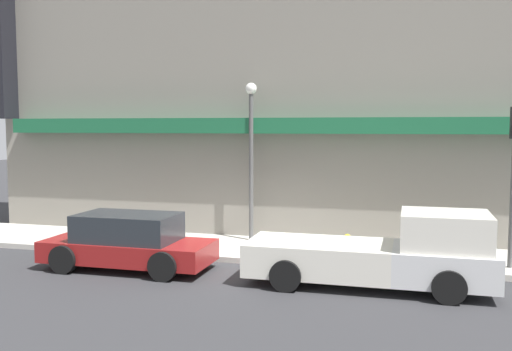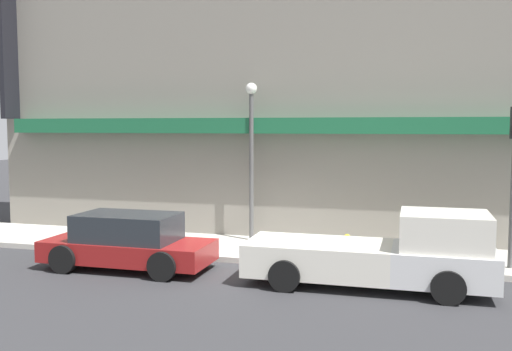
{
  "view_description": "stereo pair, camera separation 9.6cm",
  "coord_description": "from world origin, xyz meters",
  "px_view_note": "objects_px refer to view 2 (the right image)",
  "views": [
    {
      "loc": [
        4.67,
        -14.88,
        3.82
      ],
      "look_at": [
        0.26,
        1.25,
        2.36
      ],
      "focal_mm": 40.0,
      "sensor_mm": 36.0,
      "label": 1
    },
    {
      "loc": [
        4.76,
        -14.85,
        3.82
      ],
      "look_at": [
        0.26,
        1.25,
        2.36
      ],
      "focal_mm": 40.0,
      "sensor_mm": 36.0,
      "label": 2
    }
  ],
  "objects_px": {
    "street_lamp": "(251,141)",
    "fire_hydrant": "(347,248)",
    "pickup_truck": "(385,254)",
    "parked_car": "(128,242)"
  },
  "relations": [
    {
      "from": "fire_hydrant",
      "to": "pickup_truck",
      "type": "bearing_deg",
      "value": -57.38
    },
    {
      "from": "pickup_truck",
      "to": "street_lamp",
      "type": "height_order",
      "value": "street_lamp"
    },
    {
      "from": "pickup_truck",
      "to": "street_lamp",
      "type": "relative_size",
      "value": 1.15
    },
    {
      "from": "fire_hydrant",
      "to": "street_lamp",
      "type": "height_order",
      "value": "street_lamp"
    },
    {
      "from": "parked_car",
      "to": "pickup_truck",
      "type": "bearing_deg",
      "value": -1.5
    },
    {
      "from": "street_lamp",
      "to": "fire_hydrant",
      "type": "bearing_deg",
      "value": -32.99
    },
    {
      "from": "pickup_truck",
      "to": "parked_car",
      "type": "height_order",
      "value": "pickup_truck"
    },
    {
      "from": "pickup_truck",
      "to": "street_lamp",
      "type": "bearing_deg",
      "value": 136.54
    },
    {
      "from": "parked_car",
      "to": "fire_hydrant",
      "type": "relative_size",
      "value": 5.97
    },
    {
      "from": "pickup_truck",
      "to": "parked_car",
      "type": "bearing_deg",
      "value": 177.73
    }
  ]
}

